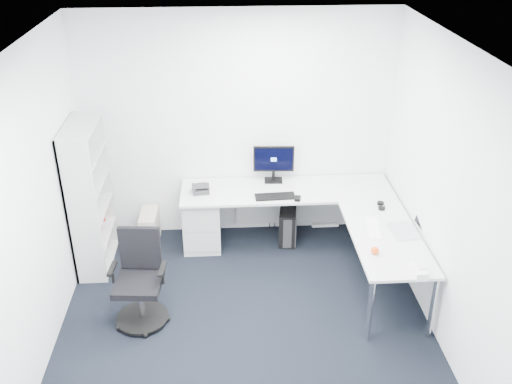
{
  "coord_description": "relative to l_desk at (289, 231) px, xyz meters",
  "views": [
    {
      "loc": [
        -0.17,
        -4.08,
        3.74
      ],
      "look_at": [
        0.15,
        1.05,
        1.05
      ],
      "focal_mm": 40.0,
      "sensor_mm": 36.0,
      "label": 1
    }
  ],
  "objects": [
    {
      "name": "wall_right",
      "position": [
        1.25,
        -1.4,
        0.99
      ],
      "size": [
        0.02,
        4.2,
        2.7
      ],
      "primitive_type": "cube",
      "color": "white",
      "rests_on": "ground"
    },
    {
      "name": "monitor",
      "position": [
        -0.14,
        0.56,
        0.59
      ],
      "size": [
        0.48,
        0.18,
        0.46
      ],
      "primitive_type": null,
      "rotation": [
        0.0,
        0.0,
        -0.05
      ],
      "color": "black",
      "rests_on": "l_desk"
    },
    {
      "name": "l_desk",
      "position": [
        0.0,
        0.0,
        0.0
      ],
      "size": [
        2.44,
        1.37,
        0.71
      ],
      "primitive_type": null,
      "color": "silver",
      "rests_on": "ground"
    },
    {
      "name": "white_keyboard",
      "position": [
        0.79,
        -0.58,
        0.36
      ],
      "size": [
        0.17,
        0.44,
        0.01
      ],
      "primitive_type": "cube",
      "rotation": [
        0.0,
        0.0,
        -0.12
      ],
      "color": "white",
      "rests_on": "l_desk"
    },
    {
      "name": "power_strip",
      "position": [
        0.54,
        0.67,
        -0.34
      ],
      "size": [
        0.34,
        0.06,
        0.04
      ],
      "primitive_type": "cube",
      "rotation": [
        0.0,
        0.0,
        0.01
      ],
      "color": "white",
      "rests_on": "ground"
    },
    {
      "name": "drawer_pedestal",
      "position": [
        -1.0,
        0.34,
        -0.03
      ],
      "size": [
        0.43,
        0.53,
        0.66
      ],
      "primitive_type": "cube",
      "color": "silver",
      "rests_on": "ground"
    },
    {
      "name": "black_pc_tower",
      "position": [
        0.03,
        0.38,
        -0.15
      ],
      "size": [
        0.25,
        0.46,
        0.42
      ],
      "primitive_type": "cube",
      "rotation": [
        0.0,
        0.0,
        -0.15
      ],
      "color": "black",
      "rests_on": "ground"
    },
    {
      "name": "wall_left",
      "position": [
        -2.35,
        -1.4,
        0.99
      ],
      "size": [
        0.02,
        4.2,
        2.7
      ],
      "primitive_type": "cube",
      "color": "white",
      "rests_on": "ground"
    },
    {
      "name": "tissue_box",
      "position": [
        1.0,
        -1.39,
        0.39
      ],
      "size": [
        0.12,
        0.21,
        0.07
      ],
      "primitive_type": "cube",
      "rotation": [
        0.0,
        0.0,
        0.04
      ],
      "color": "white",
      "rests_on": "l_desk"
    },
    {
      "name": "desk_phone",
      "position": [
        -0.99,
        0.33,
        0.42
      ],
      "size": [
        0.21,
        0.21,
        0.13
      ],
      "primitive_type": null,
      "rotation": [
        0.0,
        0.0,
        0.11
      ],
      "color": "#2C2C2F",
      "rests_on": "l_desk"
    },
    {
      "name": "ceiling",
      "position": [
        -0.55,
        -1.4,
        2.34
      ],
      "size": [
        4.2,
        4.2,
        0.0
      ],
      "primitive_type": "plane",
      "color": "white"
    },
    {
      "name": "orange_fruit",
      "position": [
        0.69,
        -1.04,
        0.39
      ],
      "size": [
        0.08,
        0.08,
        0.08
      ],
      "primitive_type": "sphere",
      "color": "#F35715",
      "rests_on": "l_desk"
    },
    {
      "name": "ground",
      "position": [
        -0.55,
        -1.4,
        -0.36
      ],
      "size": [
        4.2,
        4.2,
        0.0
      ],
      "primitive_type": "plane",
      "color": "black"
    },
    {
      "name": "beige_pc_tower",
      "position": [
        -1.62,
        0.41,
        -0.15
      ],
      "size": [
        0.2,
        0.43,
        0.41
      ],
      "primitive_type": "cube",
      "rotation": [
        0.0,
        0.0,
        -0.02
      ],
      "color": "#BAAF9E",
      "rests_on": "ground"
    },
    {
      "name": "headphones",
      "position": [
        0.98,
        -0.14,
        0.38
      ],
      "size": [
        0.13,
        0.19,
        0.05
      ],
      "primitive_type": null,
      "rotation": [
        0.0,
        0.0,
        -0.14
      ],
      "color": "black",
      "rests_on": "l_desk"
    },
    {
      "name": "black_keyboard",
      "position": [
        -0.15,
        0.15,
        0.37
      ],
      "size": [
        0.46,
        0.18,
        0.02
      ],
      "primitive_type": "cube",
      "rotation": [
        0.0,
        0.0,
        0.05
      ],
      "color": "black",
      "rests_on": "l_desk"
    },
    {
      "name": "laptop",
      "position": [
        1.07,
        -0.67,
        0.48
      ],
      "size": [
        0.37,
        0.36,
        0.25
      ],
      "primitive_type": null,
      "rotation": [
        0.0,
        0.0,
        0.07
      ],
      "color": "silver",
      "rests_on": "l_desk"
    },
    {
      "name": "bookshelf",
      "position": [
        -2.17,
        0.05,
        0.48
      ],
      "size": [
        0.32,
        0.83,
        1.67
      ],
      "primitive_type": null,
      "color": "#BCBEBE",
      "rests_on": "ground"
    },
    {
      "name": "mouse",
      "position": [
        0.09,
        0.07,
        0.37
      ],
      "size": [
        0.09,
        0.12,
        0.03
      ],
      "primitive_type": "cube",
      "rotation": [
        0.0,
        0.0,
        -0.25
      ],
      "color": "black",
      "rests_on": "l_desk"
    },
    {
      "name": "task_chair",
      "position": [
        -1.56,
        -1.02,
        0.12
      ],
      "size": [
        0.58,
        0.58,
        0.95
      ],
      "primitive_type": null,
      "rotation": [
        0.0,
        0.0,
        -0.08
      ],
      "color": "black",
      "rests_on": "ground"
    },
    {
      "name": "wall_back",
      "position": [
        -0.55,
        0.7,
        0.99
      ],
      "size": [
        3.6,
        0.02,
        2.7
      ],
      "primitive_type": "cube",
      "color": "white",
      "rests_on": "ground"
    }
  ]
}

